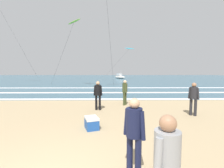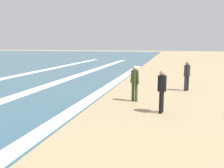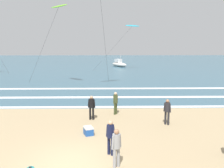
# 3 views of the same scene
# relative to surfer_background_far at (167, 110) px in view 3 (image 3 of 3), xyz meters

# --- Properties ---
(ground_plane) EXTENTS (160.00, 160.00, 0.00)m
(ground_plane) POSITION_rel_surfer_background_far_xyz_m (-5.18, -4.98, -0.96)
(ground_plane) COLOR tan
(ocean_surface) EXTENTS (140.00, 90.00, 0.01)m
(ocean_surface) POSITION_rel_surfer_background_far_xyz_m (-5.18, 49.05, -0.95)
(ocean_surface) COLOR #386075
(ocean_surface) RESTS_ON ground
(wave_foam_shoreline) EXTENTS (38.51, 0.62, 0.01)m
(wave_foam_shoreline) POSITION_rel_surfer_background_far_xyz_m (-5.46, 4.45, -0.94)
(wave_foam_shoreline) COLOR white
(wave_foam_shoreline) RESTS_ON ocean_surface
(wave_foam_mid_break) EXTENTS (59.87, 0.80, 0.01)m
(wave_foam_mid_break) POSITION_rel_surfer_background_far_xyz_m (-6.66, 8.15, -0.94)
(wave_foam_mid_break) COLOR white
(wave_foam_mid_break) RESTS_ON ocean_surface
(wave_foam_outer_break) EXTENTS (54.89, 0.85, 0.01)m
(wave_foam_outer_break) POSITION_rel_surfer_background_far_xyz_m (-3.45, 12.80, -0.94)
(wave_foam_outer_break) COLOR white
(wave_foam_outer_break) RESTS_ON ocean_surface
(surfer_background_far) EXTENTS (0.44, 0.40, 1.60)m
(surfer_background_far) POSITION_rel_surfer_background_far_xyz_m (0.00, 0.00, 0.00)
(surfer_background_far) COLOR #232328
(surfer_background_far) RESTS_ON ground
(surfer_mid_group) EXTENTS (0.44, 0.40, 1.60)m
(surfer_mid_group) POSITION_rel_surfer_background_far_xyz_m (-3.53, -4.26, 0.00)
(surfer_mid_group) COLOR #141938
(surfer_mid_group) RESTS_ON ground
(surfer_left_far) EXTENTS (0.45, 0.39, 1.60)m
(surfer_left_far) POSITION_rel_surfer_background_far_xyz_m (-3.31, -5.43, 0.00)
(surfer_left_far) COLOR gray
(surfer_left_far) RESTS_ON ground
(surfer_foreground_main) EXTENTS (0.37, 0.46, 1.60)m
(surfer_foreground_main) POSITION_rel_surfer_background_far_xyz_m (-3.09, 2.39, 0.00)
(surfer_foreground_main) COLOR #384223
(surfer_foreground_main) RESTS_ON ground
(surfer_left_near) EXTENTS (0.52, 0.32, 1.60)m
(surfer_left_near) POSITION_rel_surfer_background_far_xyz_m (-4.69, 1.15, 0.00)
(surfer_left_near) COLOR black
(surfer_left_near) RESTS_ON ground
(kite_lime_high_left) EXTENTS (6.09, 4.69, 9.32)m
(kite_lime_high_left) POSITION_rel_surfer_background_far_xyz_m (-9.09, 14.77, 8.10)
(kite_lime_high_left) COLOR #70C628
(kite_lime_high_left) RESTS_ON ground
(kite_cyan_mid_center) EXTENTS (8.89, 2.49, 8.41)m
(kite_cyan_mid_center) POSITION_rel_surfer_background_far_xyz_m (1.01, 33.05, 7.19)
(kite_cyan_mid_center) COLOR #23A8C6
(kite_cyan_mid_center) RESTS_ON ground
(offshore_boat) EXTENTS (3.99, 5.38, 2.70)m
(offshore_boat) POSITION_rel_surfer_background_far_xyz_m (-1.02, 40.44, -0.40)
(offshore_boat) COLOR beige
(offshore_boat) RESTS_ON ground
(cooler_box) EXTENTS (0.63, 0.73, 0.44)m
(cooler_box) POSITION_rel_surfer_background_far_xyz_m (-4.71, -1.67, -0.74)
(cooler_box) COLOR #1E4C9E
(cooler_box) RESTS_ON ground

